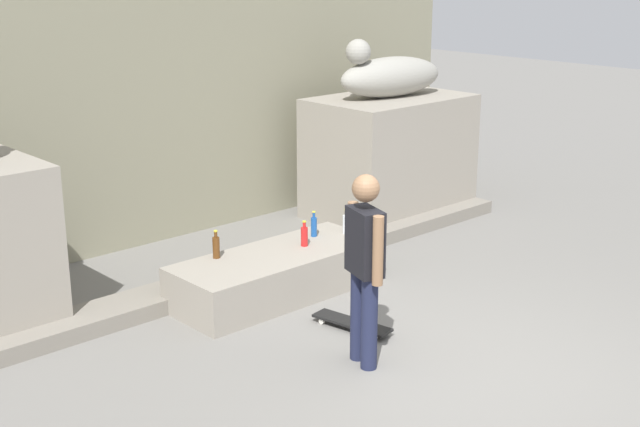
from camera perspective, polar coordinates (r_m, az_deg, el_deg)
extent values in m
plane|color=slate|center=(7.45, 9.50, -10.45)|extent=(40.00, 40.00, 0.00)
cube|color=gray|center=(11.62, 4.57, 3.81)|extent=(2.08, 1.36, 1.59)
ellipsoid|color=#9C9A90|center=(11.43, 4.69, 8.95)|extent=(1.65, 0.74, 0.52)
sphere|color=#9C9A90|center=(11.04, 2.53, 10.58)|extent=(0.32, 0.32, 0.32)
cube|color=gray|center=(8.90, -2.83, -4.00)|extent=(2.25, 0.88, 0.46)
cylinder|color=#1E233F|center=(7.31, 3.26, -7.22)|extent=(0.14, 0.14, 0.82)
cylinder|color=#1E233F|center=(7.47, 2.54, -6.66)|extent=(0.14, 0.14, 0.82)
cube|color=black|center=(7.14, 2.98, -1.86)|extent=(0.30, 0.40, 0.56)
sphere|color=#8C6647|center=(7.01, 3.03, 1.67)|extent=(0.23, 0.23, 0.23)
cylinder|color=#8C6647|center=(6.96, 3.84, -2.47)|extent=(0.09, 0.09, 0.58)
cylinder|color=#8C6647|center=(7.33, 2.17, -1.43)|extent=(0.09, 0.09, 0.58)
cube|color=black|center=(8.16, 2.11, -7.19)|extent=(0.33, 0.82, 0.02)
cylinder|color=white|center=(8.29, 0.12, -7.10)|extent=(0.04, 0.06, 0.06)
cylinder|color=white|center=(8.39, 0.71, -6.79)|extent=(0.04, 0.06, 0.06)
cylinder|color=white|center=(7.97, 3.59, -8.14)|extent=(0.04, 0.06, 0.06)
cylinder|color=white|center=(8.08, 4.15, -7.80)|extent=(0.04, 0.06, 0.06)
cylinder|color=silver|center=(9.40, 1.73, -0.72)|extent=(0.08, 0.08, 0.21)
cylinder|color=silver|center=(9.36, 1.74, 0.05)|extent=(0.03, 0.03, 0.06)
cylinder|color=yellow|center=(9.35, 1.74, 0.26)|extent=(0.04, 0.04, 0.01)
cylinder|color=#194C99|center=(9.31, -0.41, -0.89)|extent=(0.07, 0.07, 0.21)
cylinder|color=#194C99|center=(9.27, -0.41, -0.10)|extent=(0.03, 0.03, 0.06)
cylinder|color=yellow|center=(9.26, -0.41, 0.11)|extent=(0.04, 0.04, 0.01)
cylinder|color=red|center=(9.00, -1.04, -1.54)|extent=(0.07, 0.07, 0.20)
cylinder|color=red|center=(8.96, -1.04, -0.75)|extent=(0.03, 0.03, 0.06)
cylinder|color=yellow|center=(8.95, -1.04, -0.53)|extent=(0.04, 0.04, 0.01)
cylinder|color=#593314|center=(8.70, -6.85, -2.24)|extent=(0.07, 0.07, 0.22)
cylinder|color=#593314|center=(8.66, -6.88, -1.38)|extent=(0.03, 0.03, 0.06)
cylinder|color=yellow|center=(8.65, -6.89, -1.15)|extent=(0.04, 0.04, 0.01)
cube|color=gray|center=(9.36, -5.03, -3.95)|extent=(8.12, 0.50, 0.16)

